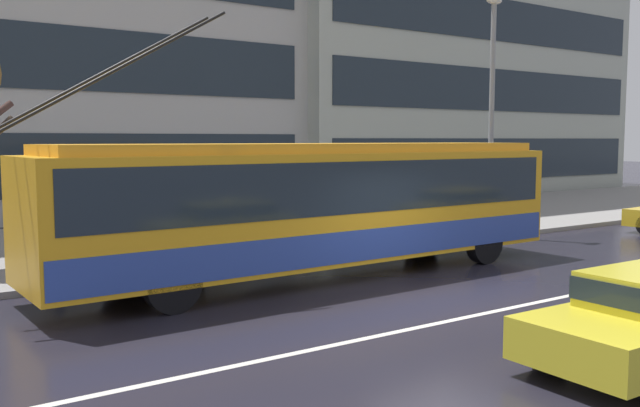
{
  "coord_description": "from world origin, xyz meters",
  "views": [
    {
      "loc": [
        -9.31,
        -9.19,
        3.03
      ],
      "look_at": [
        -0.11,
        4.12,
        1.51
      ],
      "focal_mm": 38.41,
      "sensor_mm": 36.0,
      "label": 1
    }
  ],
  "objects_px": {
    "trolleybus": "(320,204)",
    "pedestrian_approaching_curb": "(56,198)",
    "pedestrian_at_shelter": "(194,196)",
    "bus_shelter": "(197,176)",
    "street_lamp": "(492,96)",
    "pedestrian_waiting_by_pole": "(151,194)",
    "pedestrian_walking_past": "(221,186)"
  },
  "relations": [
    {
      "from": "trolleybus",
      "to": "pedestrian_waiting_by_pole",
      "type": "xyz_separation_m",
      "value": [
        -2.5,
        3.62,
        0.08
      ]
    },
    {
      "from": "pedestrian_at_shelter",
      "to": "pedestrian_walking_past",
      "type": "distance_m",
      "value": 2.75
    },
    {
      "from": "pedestrian_approaching_curb",
      "to": "pedestrian_waiting_by_pole",
      "type": "distance_m",
      "value": 2.27
    },
    {
      "from": "pedestrian_approaching_curb",
      "to": "pedestrian_at_shelter",
      "type": "bearing_deg",
      "value": -17.27
    },
    {
      "from": "pedestrian_at_shelter",
      "to": "street_lamp",
      "type": "xyz_separation_m",
      "value": [
        9.73,
        -0.4,
        2.65
      ]
    },
    {
      "from": "pedestrian_walking_past",
      "to": "pedestrian_waiting_by_pole",
      "type": "relative_size",
      "value": 1.0
    },
    {
      "from": "trolleybus",
      "to": "pedestrian_approaching_curb",
      "type": "distance_m",
      "value": 5.85
    },
    {
      "from": "trolleybus",
      "to": "street_lamp",
      "type": "relative_size",
      "value": 1.82
    },
    {
      "from": "pedestrian_at_shelter",
      "to": "street_lamp",
      "type": "relative_size",
      "value": 0.26
    },
    {
      "from": "street_lamp",
      "to": "pedestrian_at_shelter",
      "type": "bearing_deg",
      "value": 177.64
    },
    {
      "from": "pedestrian_waiting_by_pole",
      "to": "street_lamp",
      "type": "bearing_deg",
      "value": -8.36
    },
    {
      "from": "pedestrian_walking_past",
      "to": "pedestrian_waiting_by_pole",
      "type": "distance_m",
      "value": 2.58
    },
    {
      "from": "pedestrian_approaching_curb",
      "to": "street_lamp",
      "type": "bearing_deg",
      "value": -5.88
    },
    {
      "from": "pedestrian_at_shelter",
      "to": "pedestrian_walking_past",
      "type": "relative_size",
      "value": 0.95
    },
    {
      "from": "trolleybus",
      "to": "pedestrian_walking_past",
      "type": "distance_m",
      "value": 4.63
    },
    {
      "from": "pedestrian_approaching_curb",
      "to": "bus_shelter",
      "type": "bearing_deg",
      "value": 1.07
    },
    {
      "from": "pedestrian_waiting_by_pole",
      "to": "pedestrian_at_shelter",
      "type": "bearing_deg",
      "value": -60.47
    },
    {
      "from": "pedestrian_walking_past",
      "to": "street_lamp",
      "type": "xyz_separation_m",
      "value": [
        7.99,
        -2.52,
        2.62
      ]
    },
    {
      "from": "trolleybus",
      "to": "pedestrian_at_shelter",
      "type": "bearing_deg",
      "value": 126.68
    },
    {
      "from": "trolleybus",
      "to": "pedestrian_walking_past",
      "type": "bearing_deg",
      "value": 91.49
    },
    {
      "from": "trolleybus",
      "to": "pedestrian_approaching_curb",
      "type": "relative_size",
      "value": 6.55
    },
    {
      "from": "bus_shelter",
      "to": "pedestrian_approaching_curb",
      "type": "xyz_separation_m",
      "value": [
        -3.42,
        -0.06,
        -0.39
      ]
    },
    {
      "from": "street_lamp",
      "to": "trolleybus",
      "type": "bearing_deg",
      "value": -165.08
    },
    {
      "from": "pedestrian_walking_past",
      "to": "street_lamp",
      "type": "relative_size",
      "value": 0.28
    },
    {
      "from": "trolleybus",
      "to": "street_lamp",
      "type": "height_order",
      "value": "street_lamp"
    },
    {
      "from": "trolleybus",
      "to": "pedestrian_waiting_by_pole",
      "type": "height_order",
      "value": "trolleybus"
    },
    {
      "from": "pedestrian_at_shelter",
      "to": "pedestrian_approaching_curb",
      "type": "relative_size",
      "value": 0.95
    },
    {
      "from": "pedestrian_approaching_curb",
      "to": "street_lamp",
      "type": "xyz_separation_m",
      "value": [
        12.63,
        -1.3,
        2.62
      ]
    },
    {
      "from": "trolleybus",
      "to": "pedestrian_approaching_curb",
      "type": "xyz_separation_m",
      "value": [
        -4.76,
        3.4,
        0.12
      ]
    },
    {
      "from": "pedestrian_walking_past",
      "to": "pedestrian_waiting_by_pole",
      "type": "xyz_separation_m",
      "value": [
        -2.38,
        -1.0,
        -0.05
      ]
    },
    {
      "from": "bus_shelter",
      "to": "pedestrian_approaching_curb",
      "type": "height_order",
      "value": "bus_shelter"
    },
    {
      "from": "street_lamp",
      "to": "pedestrian_waiting_by_pole",
      "type": "bearing_deg",
      "value": 171.64
    }
  ]
}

